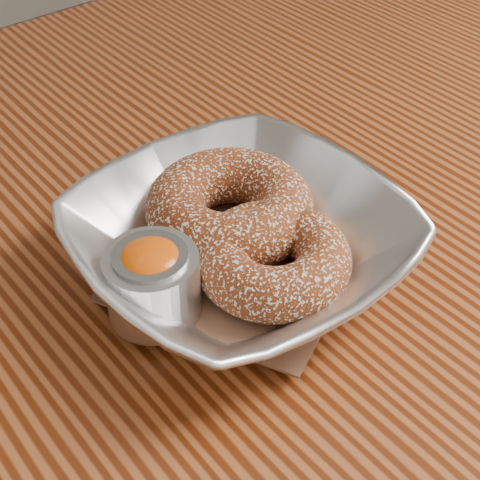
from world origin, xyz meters
TOP-DOWN VIEW (x-y plane):
  - table at (0.00, 0.00)m, footprint 1.20×0.80m
  - serving_bowl at (-0.11, -0.05)m, footprint 0.21×0.21m
  - parchment at (-0.11, -0.05)m, footprint 0.19×0.19m
  - donut_back at (-0.09, -0.02)m, footprint 0.14×0.14m
  - donut_front at (-0.10, -0.08)m, footprint 0.11×0.11m
  - ramekin at (-0.18, -0.05)m, footprint 0.06×0.06m

SIDE VIEW (x-z plane):
  - table at x=0.00m, z-range 0.28..1.03m
  - parchment at x=-0.11m, z-range 0.76..0.76m
  - serving_bowl at x=-0.11m, z-range 0.75..0.80m
  - donut_front at x=-0.10m, z-range 0.76..0.80m
  - donut_back at x=-0.09m, z-range 0.76..0.80m
  - ramekin at x=-0.18m, z-range 0.76..0.81m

